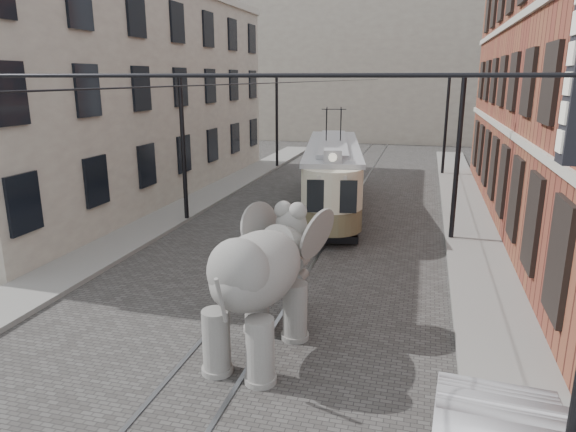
# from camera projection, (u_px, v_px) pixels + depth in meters

# --- Properties ---
(ground) EXTENTS (120.00, 120.00, 0.00)m
(ground) POSITION_uv_depth(u_px,v_px,m) (273.00, 287.00, 15.13)
(ground) COLOR #413F3C
(tram_rails) EXTENTS (1.54, 80.00, 0.02)m
(tram_rails) POSITION_uv_depth(u_px,v_px,m) (273.00, 287.00, 15.13)
(tram_rails) COLOR slate
(tram_rails) RESTS_ON ground
(sidewalk_right) EXTENTS (2.00, 60.00, 0.15)m
(sidewalk_right) POSITION_uv_depth(u_px,v_px,m) (491.00, 308.00, 13.63)
(sidewalk_right) COLOR slate
(sidewalk_right) RESTS_ON ground
(sidewalk_left) EXTENTS (2.00, 60.00, 0.15)m
(sidewalk_left) POSITION_uv_depth(u_px,v_px,m) (80.00, 265.00, 16.72)
(sidewalk_left) COLOR slate
(sidewalk_left) RESTS_ON ground
(stucco_building) EXTENTS (7.00, 24.00, 10.00)m
(stucco_building) POSITION_uv_depth(u_px,v_px,m) (118.00, 97.00, 25.89)
(stucco_building) COLOR gray
(stucco_building) RESTS_ON ground
(distant_block) EXTENTS (28.00, 10.00, 14.00)m
(distant_block) POSITION_uv_depth(u_px,v_px,m) (388.00, 66.00, 50.68)
(distant_block) COLOR gray
(distant_block) RESTS_ON ground
(catenary) EXTENTS (11.00, 30.20, 6.00)m
(catenary) POSITION_uv_depth(u_px,v_px,m) (305.00, 160.00, 19.08)
(catenary) COLOR black
(catenary) RESTS_ON ground
(tram) EXTENTS (4.33, 11.86, 4.61)m
(tram) POSITION_uv_depth(u_px,v_px,m) (333.00, 159.00, 23.82)
(tram) COLOR beige
(tram) RESTS_ON ground
(elephant) EXTENTS (3.35, 5.32, 3.08)m
(elephant) POSITION_uv_depth(u_px,v_px,m) (258.00, 289.00, 11.10)
(elephant) COLOR slate
(elephant) RESTS_ON ground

